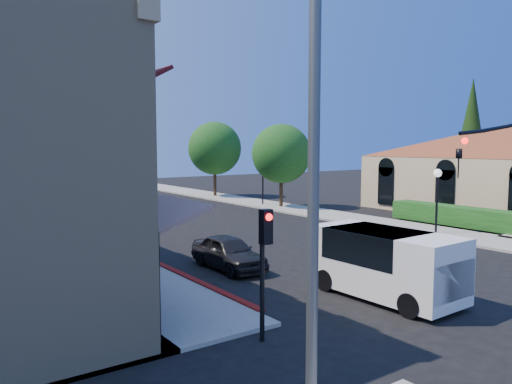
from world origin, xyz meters
TOP-DOWN VIEW (x-y plane):
  - ground at (0.00, 0.00)m, footprint 120.00×120.00m
  - sidewalk_left at (-8.75, 27.00)m, footprint 3.50×50.00m
  - sidewalk_right at (8.75, 27.00)m, footprint 3.50×50.00m
  - curb_red_strip at (-6.90, 8.00)m, footprint 0.25×10.00m
  - mission_building at (21.99, 11.50)m, footprint 30.12×30.12m
  - hedge at (11.70, 9.00)m, footprint 1.40×8.00m
  - conifer_far at (28.00, 18.00)m, footprint 3.20×3.20m
  - street_tree_a at (8.80, 22.00)m, footprint 4.56×4.56m
  - street_tree_b at (8.80, 32.00)m, footprint 4.94×4.94m
  - secondary_signal at (-8.00, 1.41)m, footprint 0.28×0.42m
  - cobra_streetlight at (-9.15, -2.00)m, footprint 3.60×0.25m
  - lamppost_left_near at (-8.50, 8.00)m, footprint 0.44×0.44m
  - lamppost_left_far at (-8.50, 22.00)m, footprint 0.44×0.44m
  - lamppost_right_near at (8.50, 8.00)m, footprint 0.44×0.44m
  - lamppost_right_far at (8.50, 24.00)m, footprint 0.44×0.44m
  - white_van at (-2.73, 2.04)m, footprint 2.27×4.91m
  - parked_car_a at (-4.80, 8.13)m, footprint 1.62×3.92m
  - parked_car_b at (-6.20, 16.31)m, footprint 1.53×3.94m
  - parked_car_c at (-4.80, 21.21)m, footprint 1.88×4.54m
  - parked_car_d at (-6.20, 27.05)m, footprint 2.57×4.72m

SIDE VIEW (x-z plane):
  - ground at x=0.00m, z-range 0.00..0.00m
  - curb_red_strip at x=-6.90m, z-range -0.03..0.03m
  - hedge at x=11.70m, z-range -0.55..0.55m
  - sidewalk_left at x=-8.75m, z-range 0.00..0.12m
  - sidewalk_right at x=8.75m, z-range 0.00..0.12m
  - parked_car_d at x=-6.20m, z-range 0.00..1.26m
  - parked_car_b at x=-6.20m, z-range 0.00..1.28m
  - parked_car_c at x=-4.80m, z-range 0.00..1.31m
  - parked_car_a at x=-4.80m, z-range 0.00..1.33m
  - white_van at x=-2.73m, z-range 0.17..2.32m
  - secondary_signal at x=-8.00m, z-range 0.66..3.98m
  - lamppost_left_near at x=-8.50m, z-range 0.95..4.52m
  - lamppost_left_far at x=-8.50m, z-range 0.95..4.52m
  - lamppost_right_near at x=8.50m, z-range 0.95..4.52m
  - lamppost_right_far at x=8.50m, z-range 0.95..4.52m
  - mission_building at x=21.99m, z-range 0.55..6.95m
  - street_tree_a at x=8.80m, z-range 0.95..7.43m
  - street_tree_b at x=8.80m, z-range 1.03..8.05m
  - cobra_streetlight at x=-9.15m, z-range 0.61..9.92m
  - conifer_far at x=28.00m, z-range 0.86..11.86m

